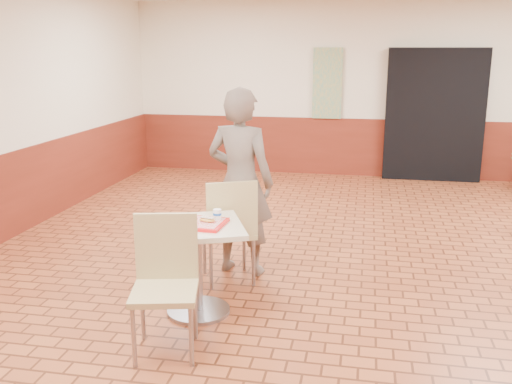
% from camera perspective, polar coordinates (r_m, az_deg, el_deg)
% --- Properties ---
extents(room_shell, '(8.01, 10.01, 3.01)m').
position_cam_1_polar(room_shell, '(5.10, 9.83, 6.31)').
color(room_shell, brown).
rests_on(room_shell, ground).
extents(wainscot_band, '(8.00, 10.00, 1.00)m').
position_cam_1_polar(wainscot_band, '(5.32, 9.38, -4.41)').
color(wainscot_band, maroon).
rests_on(wainscot_band, ground).
extents(corridor_doorway, '(1.60, 0.22, 2.20)m').
position_cam_1_polar(corridor_doorway, '(10.05, 17.40, 7.34)').
color(corridor_doorway, black).
rests_on(corridor_doorway, ground).
extents(promo_poster, '(0.50, 0.03, 1.20)m').
position_cam_1_polar(promo_poster, '(10.04, 7.15, 10.72)').
color(promo_poster, gray).
rests_on(promo_poster, wainscot_band).
extents(main_table, '(0.74, 0.74, 0.78)m').
position_cam_1_polar(main_table, '(4.78, -5.91, -6.18)').
color(main_table, beige).
rests_on(main_table, ground).
extents(chair_main_front, '(0.56, 0.56, 1.01)m').
position_cam_1_polar(chair_main_front, '(4.25, -9.04, -8.36)').
color(chair_main_front, tan).
rests_on(chair_main_front, ground).
extents(chair_main_back, '(0.62, 0.62, 1.02)m').
position_cam_1_polar(chair_main_back, '(5.34, -2.65, -3.41)').
color(chair_main_back, tan).
rests_on(chair_main_back, ground).
extents(customer, '(0.74, 0.55, 1.84)m').
position_cam_1_polar(customer, '(5.54, -1.56, 0.99)').
color(customer, '#685B51').
rests_on(customer, ground).
extents(serving_tray, '(0.46, 0.36, 0.03)m').
position_cam_1_polar(serving_tray, '(4.69, -5.99, -3.10)').
color(serving_tray, red).
rests_on(serving_tray, main_table).
extents(ring_donut, '(0.12, 0.12, 0.03)m').
position_cam_1_polar(ring_donut, '(4.74, -6.79, -2.56)').
color(ring_donut, '#E4AF53').
rests_on(ring_donut, serving_tray).
extents(long_john_donut, '(0.15, 0.10, 0.04)m').
position_cam_1_polar(long_john_donut, '(4.65, -4.89, -2.77)').
color(long_john_donut, '#ECB445').
rests_on(long_john_donut, serving_tray).
extents(paper_cup, '(0.07, 0.07, 0.09)m').
position_cam_1_polar(paper_cup, '(4.71, -3.90, -2.24)').
color(paper_cup, white).
rests_on(paper_cup, serving_tray).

